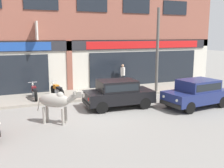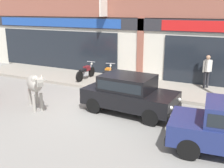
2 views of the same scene
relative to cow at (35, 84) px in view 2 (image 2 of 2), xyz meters
name	(u,v)px [view 2 (image 2 of 2)]	position (x,y,z in m)	size (l,w,h in m)	color
ground_plane	(94,109)	(2.06, 0.99, -1.01)	(90.00, 90.00, 0.00)	gray
sidewalk	(129,85)	(2.06, 4.64, -0.93)	(19.00, 2.90, 0.15)	gray
cow	(35,84)	(0.00, 0.00, 0.00)	(1.83, 1.49, 1.61)	#9E998E
car_0	(129,92)	(3.44, 1.30, -0.19)	(3.69, 1.80, 1.46)	black
motorcycle_0	(86,72)	(-0.43, 4.38, -0.47)	(0.52, 1.81, 0.88)	black
motorcycle_1	(107,74)	(0.88, 4.44, -0.47)	(0.62, 1.79, 0.88)	black
pedestrian	(207,68)	(5.69, 5.57, 0.13)	(0.38, 0.37, 1.60)	#2D2D33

